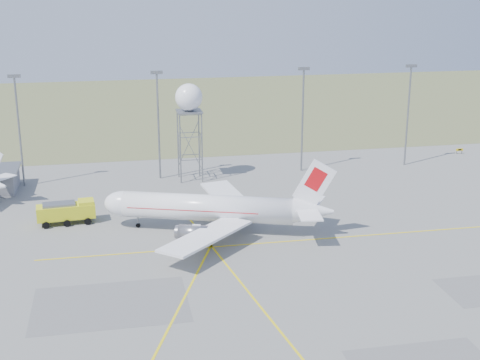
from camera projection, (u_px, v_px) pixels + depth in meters
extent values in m
plane|color=gray|center=(313.00, 354.00, 67.67)|extent=(400.00, 400.00, 0.00)
cube|color=#576B3B|center=(173.00, 107.00, 199.20)|extent=(400.00, 120.00, 0.03)
cylinder|color=slate|center=(19.00, 133.00, 120.27)|extent=(0.36, 0.36, 20.00)
cube|color=slate|center=(14.00, 76.00, 117.35)|extent=(2.20, 0.50, 0.60)
cylinder|color=slate|center=(159.00, 127.00, 124.94)|extent=(0.36, 0.36, 20.00)
cube|color=slate|center=(157.00, 72.00, 122.01)|extent=(2.20, 0.50, 0.60)
cylinder|color=slate|center=(302.00, 121.00, 130.17)|extent=(0.36, 0.36, 20.00)
cube|color=slate|center=(304.00, 69.00, 127.24)|extent=(2.20, 0.50, 0.60)
cylinder|color=slate|center=(408.00, 117.00, 134.28)|extent=(0.36, 0.36, 20.00)
cube|color=slate|center=(411.00, 66.00, 131.35)|extent=(2.20, 0.50, 0.60)
cylinder|color=black|center=(457.00, 152.00, 145.47)|extent=(0.10, 0.10, 0.80)
cylinder|color=black|center=(462.00, 152.00, 145.70)|extent=(0.10, 0.10, 0.80)
cube|color=yellow|center=(460.00, 150.00, 145.43)|extent=(1.60, 0.15, 0.50)
cube|color=black|center=(460.00, 150.00, 145.35)|extent=(0.80, 0.03, 0.30)
cylinder|color=white|center=(207.00, 208.00, 99.78)|extent=(25.51, 12.25, 3.95)
ellipsoid|color=white|center=(125.00, 204.00, 101.53)|extent=(7.27, 5.82, 3.95)
cube|color=black|center=(117.00, 200.00, 101.52)|extent=(2.13, 2.54, 0.96)
cone|color=white|center=(313.00, 211.00, 97.55)|extent=(6.90, 5.69, 3.95)
cube|color=white|center=(314.00, 184.00, 96.36)|extent=(6.06, 2.38, 7.42)
cube|color=red|center=(316.00, 179.00, 96.13)|extent=(3.32, 1.45, 3.81)
cube|color=white|center=(311.00, 201.00, 100.47)|extent=(4.78, 6.17, 0.18)
cube|color=white|center=(309.00, 215.00, 94.48)|extent=(4.78, 6.17, 0.18)
cube|color=white|center=(227.00, 196.00, 108.28)|extent=(6.52, 16.23, 0.36)
cube|color=white|center=(206.00, 236.00, 91.44)|extent=(14.57, 14.46, 0.36)
cylinder|color=slate|center=(208.00, 207.00, 105.88)|extent=(4.66, 3.52, 2.27)
cylinder|color=slate|center=(193.00, 233.00, 95.03)|extent=(4.66, 3.52, 2.27)
cube|color=red|center=(194.00, 206.00, 100.02)|extent=(19.94, 10.32, 0.12)
cylinder|color=black|center=(138.00, 225.00, 102.21)|extent=(0.88, 0.88, 0.89)
cube|color=black|center=(221.00, 229.00, 100.46)|extent=(2.90, 5.91, 0.89)
cylinder|color=slate|center=(221.00, 226.00, 100.33)|extent=(0.30, 0.30, 1.78)
cube|color=white|center=(0.00, 178.00, 113.80)|extent=(4.85, 5.62, 0.16)
cylinder|color=slate|center=(180.00, 149.00, 122.98)|extent=(0.24, 0.24, 13.12)
cylinder|color=slate|center=(202.00, 148.00, 123.73)|extent=(0.24, 0.24, 13.12)
cylinder|color=slate|center=(199.00, 143.00, 127.53)|extent=(0.24, 0.24, 13.12)
cylinder|color=slate|center=(178.00, 144.00, 126.77)|extent=(0.24, 0.24, 13.12)
cube|color=slate|center=(189.00, 111.00, 123.37)|extent=(4.64, 4.64, 0.25)
sphere|color=white|center=(189.00, 97.00, 122.62)|extent=(5.05, 5.05, 5.05)
cube|color=yellow|center=(66.00, 211.00, 103.54)|extent=(9.04, 3.71, 2.16)
cube|color=yellow|center=(86.00, 204.00, 104.13)|extent=(2.59, 2.94, 1.37)
cube|color=black|center=(91.00, 203.00, 104.28)|extent=(0.32, 2.55, 0.98)
cube|color=slate|center=(59.00, 204.00, 102.91)|extent=(5.09, 2.78, 0.39)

